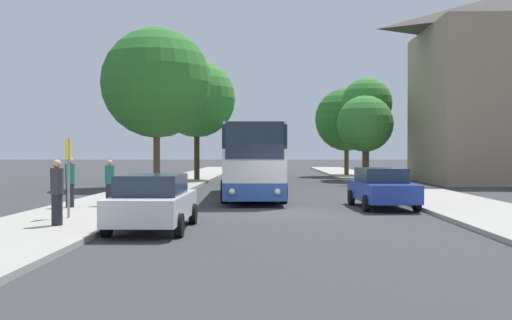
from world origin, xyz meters
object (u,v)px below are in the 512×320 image
at_px(pedestrian_waiting_near, 110,182).
at_px(pedestrian_waiting_far, 57,192).
at_px(bus_middle, 257,158).
at_px(parked_car_left_curb, 153,201).
at_px(pedestrian_walking_back, 70,182).
at_px(tree_right_far, 367,104).
at_px(parked_car_right_near, 382,187).
at_px(bus_stop_sign, 68,169).
at_px(tree_left_far, 197,99).
at_px(tree_left_near, 157,83).
at_px(tree_right_near, 347,120).
at_px(bus_front, 253,160).
at_px(tree_right_mid, 365,124).

bearing_deg(pedestrian_waiting_near, pedestrian_waiting_far, 63.46).
relative_size(bus_middle, parked_car_left_curb, 2.58).
xyz_separation_m(pedestrian_walking_back, tree_right_far, (15.18, 26.26, 4.98)).
height_order(parked_car_right_near, pedestrian_walking_back, pedestrian_walking_back).
height_order(bus_stop_sign, tree_left_far, tree_left_far).
distance_m(tree_left_near, tree_right_far, 18.87).
bearing_deg(pedestrian_walking_back, parked_car_left_curb, 169.06).
bearing_deg(pedestrian_waiting_far, parked_car_left_curb, -100.44).
distance_m(bus_middle, pedestrian_walking_back, 24.57).
relative_size(parked_car_left_curb, pedestrian_walking_back, 2.49).
relative_size(pedestrian_waiting_far, tree_right_far, 0.23).
bearing_deg(bus_stop_sign, bus_middle, 78.88).
relative_size(bus_middle, pedestrian_waiting_near, 6.80).
distance_m(pedestrian_waiting_far, tree_right_far, 34.85).
height_order(pedestrian_waiting_near, tree_right_near, tree_right_near).
height_order(tree_left_near, tree_right_near, tree_left_near).
relative_size(tree_left_far, tree_right_far, 1.10).
distance_m(parked_car_left_curb, tree_right_near, 38.60).
relative_size(bus_front, tree_right_mid, 1.93).
bearing_deg(bus_middle, pedestrian_walking_back, -103.09).
distance_m(parked_car_left_curb, tree_left_far, 28.10).
xyz_separation_m(pedestrian_waiting_near, tree_left_near, (-0.76, 13.60, 5.35)).
relative_size(bus_middle, tree_right_far, 1.48).
xyz_separation_m(parked_car_right_near, pedestrian_waiting_far, (-10.30, -6.92, 0.27)).
relative_size(parked_car_left_curb, tree_left_far, 0.52).
bearing_deg(parked_car_right_near, tree_right_far, -101.14).
relative_size(parked_car_left_curb, tree_right_mid, 0.73).
xyz_separation_m(parked_car_right_near, tree_right_far, (3.44, 24.72, 5.27)).
relative_size(pedestrian_walking_back, tree_right_far, 0.23).
xyz_separation_m(bus_middle, tree_right_near, (7.83, 8.05, 3.38)).
relative_size(pedestrian_waiting_far, pedestrian_walking_back, 0.99).
bearing_deg(tree_right_near, parked_car_left_curb, -105.39).
xyz_separation_m(pedestrian_waiting_far, pedestrian_walking_back, (-1.45, 5.39, 0.01)).
height_order(parked_car_right_near, tree_left_near, tree_left_near).
xyz_separation_m(parked_car_right_near, tree_right_mid, (2.81, 21.67, 3.49)).
xyz_separation_m(parked_car_right_near, pedestrian_waiting_near, (-10.49, -0.72, 0.22)).
bearing_deg(tree_left_far, bus_middle, 17.68).
bearing_deg(pedestrian_walking_back, tree_left_near, -50.97).
distance_m(pedestrian_walking_back, tree_right_near, 35.04).
distance_m(pedestrian_waiting_near, tree_right_near, 33.81).
bearing_deg(tree_left_far, tree_right_far, 16.79).
bearing_deg(bus_stop_sign, tree_right_near, 69.49).
bearing_deg(bus_front, tree_left_near, 127.70).
bearing_deg(parked_car_left_curb, tree_right_far, 70.50).
bearing_deg(parked_car_left_curb, parked_car_right_near, 41.43).
distance_m(pedestrian_waiting_near, pedestrian_walking_back, 1.50).
xyz_separation_m(tree_left_far, tree_right_mid, (12.56, 0.93, -1.81)).
relative_size(parked_car_left_curb, bus_stop_sign, 1.87).
bearing_deg(parked_car_left_curb, bus_stop_sign, 148.96).
height_order(bus_middle, tree_right_far, tree_right_far).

